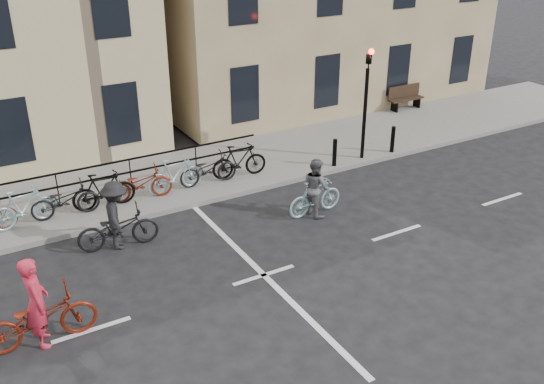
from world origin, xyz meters
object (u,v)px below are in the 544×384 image
bench (405,96)px  cyclist_grey (315,192)px  traffic_light (366,90)px  cyclist_pink (39,314)px  cyclist_dark (117,222)px

bench → cyclist_grey: (-8.25, -5.74, -0.01)m
cyclist_grey → traffic_light: bearing=-58.0°
traffic_light → cyclist_pink: size_ratio=1.78×
cyclist_dark → cyclist_grey: bearing=-91.6°
traffic_light → cyclist_grey: size_ratio=2.27×
cyclist_grey → bench: bearing=-57.4°
cyclist_dark → traffic_light: bearing=-72.2°
bench → cyclist_pink: cyclist_pink is taller
cyclist_pink → cyclist_dark: size_ratio=1.05×
bench → cyclist_dark: size_ratio=0.77×
bench → cyclist_pink: 17.64m
traffic_light → cyclist_dark: 8.98m
cyclist_dark → cyclist_pink: bearing=148.5°
cyclist_grey → cyclist_dark: cyclist_dark is taller
traffic_light → cyclist_grey: 4.54m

